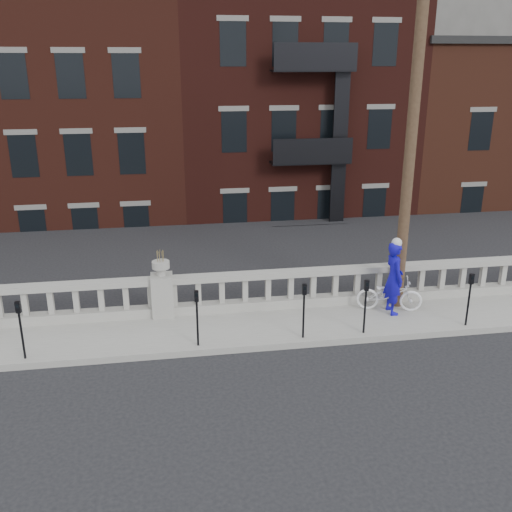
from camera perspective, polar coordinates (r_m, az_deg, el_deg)
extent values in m
plane|color=black|center=(11.59, -9.02, -14.66)|extent=(120.00, 120.00, 0.00)
cube|color=gray|center=(14.16, -9.17, -7.71)|extent=(32.00, 2.20, 0.15)
cube|color=gray|center=(14.93, -9.24, -5.40)|extent=(28.00, 0.34, 0.25)
cube|color=gray|center=(14.62, -9.41, -2.45)|extent=(28.00, 0.34, 0.16)
cube|color=gray|center=(14.77, -9.33, -3.89)|extent=(0.55, 0.55, 1.10)
cylinder|color=gray|center=(14.53, -9.47, -1.53)|extent=(0.24, 0.24, 0.20)
cylinder|color=gray|center=(14.47, -9.50, -0.86)|extent=(0.44, 0.44, 0.18)
cube|color=#605E59|center=(16.52, -8.75, -13.46)|extent=(36.00, 0.50, 5.15)
cube|color=black|center=(37.48, -9.06, 0.68)|extent=(80.00, 44.00, 0.50)
cube|color=#595651|center=(20.53, -14.51, -8.85)|extent=(16.00, 7.00, 4.00)
cube|color=#595651|center=(47.93, 18.53, 15.22)|extent=(14.00, 14.00, 18.00)
cube|color=#451B13|center=(30.24, -17.36, 9.83)|extent=(10.00, 14.00, 14.00)
cube|color=#39140F|center=(30.40, 1.89, 12.14)|extent=(10.00, 14.00, 15.50)
cube|color=#512518|center=(34.00, 18.85, 8.89)|extent=(10.00, 14.00, 12.00)
cube|color=black|center=(33.58, 20.02, 19.25)|extent=(10.30, 14.30, 0.30)
cylinder|color=#422D1E|center=(14.61, 15.46, 13.51)|extent=(0.28, 0.28, 10.00)
cylinder|color=black|center=(13.52, -22.35, -7.39)|extent=(0.05, 0.05, 1.10)
cube|color=black|center=(13.25, -22.72, -4.75)|extent=(0.10, 0.08, 0.26)
cube|color=black|center=(13.19, -22.78, -4.66)|extent=(0.06, 0.01, 0.08)
cylinder|color=black|center=(13.13, -5.88, -6.74)|extent=(0.05, 0.05, 1.10)
cube|color=black|center=(12.85, -5.98, -4.01)|extent=(0.10, 0.08, 0.26)
cube|color=black|center=(12.80, -5.97, -3.92)|extent=(0.06, 0.01, 0.08)
cylinder|color=black|center=(13.47, 4.78, -6.02)|extent=(0.05, 0.05, 1.10)
cube|color=black|center=(13.20, 4.86, -3.34)|extent=(0.10, 0.08, 0.26)
cube|color=black|center=(13.14, 4.91, -3.25)|extent=(0.06, 0.01, 0.08)
cylinder|color=black|center=(13.88, 10.83, -5.51)|extent=(0.05, 0.05, 1.10)
cube|color=black|center=(13.62, 11.00, -2.91)|extent=(0.10, 0.08, 0.26)
cube|color=black|center=(13.57, 11.08, -2.82)|extent=(0.06, 0.01, 0.08)
cylinder|color=black|center=(14.96, 20.45, -4.59)|extent=(0.05, 0.05, 1.10)
cube|color=black|center=(14.72, 20.75, -2.15)|extent=(0.10, 0.08, 0.26)
cube|color=black|center=(14.67, 20.85, -2.07)|extent=(0.06, 0.01, 0.08)
imported|color=white|center=(15.31, 13.20, -3.74)|extent=(1.78, 1.02, 0.89)
imported|color=#110BA9|center=(15.00, 13.62, -2.13)|extent=(0.49, 0.72, 1.92)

